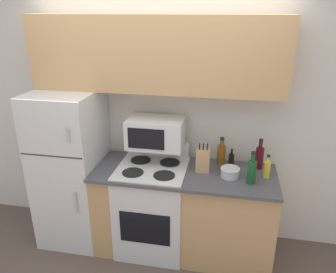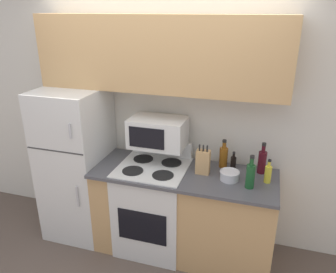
# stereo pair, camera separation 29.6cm
# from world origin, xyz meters

# --- Properties ---
(ground_plane) EXTENTS (12.00, 12.00, 0.00)m
(ground_plane) POSITION_xyz_m (0.00, 0.00, 0.00)
(ground_plane) COLOR brown
(wall_back) EXTENTS (8.00, 0.05, 2.55)m
(wall_back) POSITION_xyz_m (0.00, 0.70, 1.27)
(wall_back) COLOR silver
(wall_back) RESTS_ON ground_plane
(lower_cabinets) EXTENTS (1.72, 0.66, 0.90)m
(lower_cabinets) POSITION_xyz_m (0.31, 0.31, 0.45)
(lower_cabinets) COLOR tan
(lower_cabinets) RESTS_ON ground_plane
(refrigerator) EXTENTS (0.62, 0.69, 1.61)m
(refrigerator) POSITION_xyz_m (-0.86, 0.33, 0.80)
(refrigerator) COLOR silver
(refrigerator) RESTS_ON ground_plane
(upper_cabinets) EXTENTS (2.34, 0.31, 0.68)m
(upper_cabinets) POSITION_xyz_m (0.00, 0.51, 1.95)
(upper_cabinets) COLOR tan
(upper_cabinets) RESTS_ON refrigerator
(stove) EXTENTS (0.66, 0.65, 1.07)m
(stove) POSITION_xyz_m (0.00, 0.30, 0.47)
(stove) COLOR silver
(stove) RESTS_ON ground_plane
(microwave) EXTENTS (0.54, 0.34, 0.28)m
(microwave) POSITION_xyz_m (0.01, 0.43, 1.22)
(microwave) COLOR silver
(microwave) RESTS_ON stove
(knife_block) EXTENTS (0.13, 0.09, 0.29)m
(knife_block) POSITION_xyz_m (0.48, 0.33, 1.01)
(knife_block) COLOR tan
(knife_block) RESTS_ON lower_cabinets
(bowl) EXTENTS (0.18, 0.18, 0.09)m
(bowl) POSITION_xyz_m (0.74, 0.28, 0.94)
(bowl) COLOR silver
(bowl) RESTS_ON lower_cabinets
(bottle_wine_red) EXTENTS (0.08, 0.08, 0.30)m
(bottle_wine_red) POSITION_xyz_m (1.00, 0.50, 1.02)
(bottle_wine_red) COLOR #470F19
(bottle_wine_red) RESTS_ON lower_cabinets
(bottle_cooking_spray) EXTENTS (0.06, 0.06, 0.22)m
(bottle_cooking_spray) POSITION_xyz_m (1.06, 0.33, 0.99)
(bottle_cooking_spray) COLOR gold
(bottle_cooking_spray) RESTS_ON lower_cabinets
(bottle_wine_green) EXTENTS (0.08, 0.08, 0.30)m
(bottle_wine_green) POSITION_xyz_m (0.92, 0.20, 1.02)
(bottle_wine_green) COLOR #194C23
(bottle_wine_green) RESTS_ON lower_cabinets
(bottle_soy_sauce) EXTENTS (0.05, 0.05, 0.18)m
(bottle_soy_sauce) POSITION_xyz_m (0.74, 0.50, 0.97)
(bottle_soy_sauce) COLOR black
(bottle_soy_sauce) RESTS_ON lower_cabinets
(bottle_whiskey) EXTENTS (0.08, 0.08, 0.28)m
(bottle_whiskey) POSITION_xyz_m (0.64, 0.52, 1.01)
(bottle_whiskey) COLOR brown
(bottle_whiskey) RESTS_ON lower_cabinets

